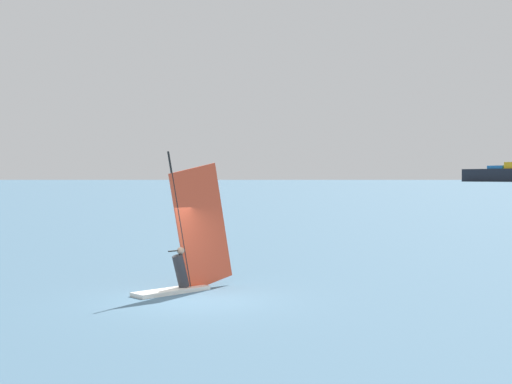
{
  "coord_description": "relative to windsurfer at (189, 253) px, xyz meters",
  "views": [
    {
      "loc": [
        9.37,
        -16.21,
        3.39
      ],
      "look_at": [
        -0.35,
        4.41,
        2.9
      ],
      "focal_mm": 47.46,
      "sensor_mm": 36.0,
      "label": 1
    }
  ],
  "objects": [
    {
      "name": "windsurfer",
      "position": [
        0.0,
        0.0,
        0.0
      ],
      "size": [
        1.62,
        3.47,
        4.21
      ],
      "rotation": [
        0.0,
        0.0,
        4.34
      ],
      "color": "white",
      "rests_on": "ground_plane"
    },
    {
      "name": "ground_plane",
      "position": [
        1.06,
        -1.18,
        -1.14
      ],
      "size": [
        4000.0,
        4000.0,
        0.0
      ],
      "primitive_type": "plane",
      "color": "#476B84"
    }
  ]
}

